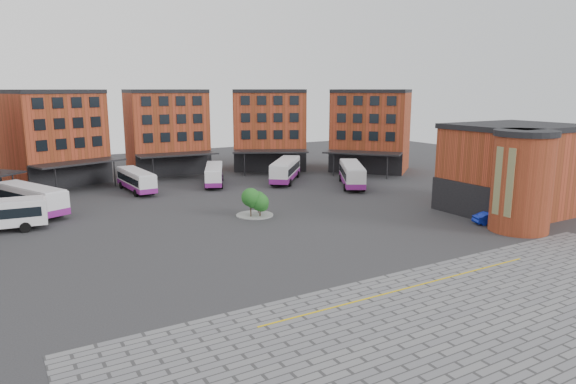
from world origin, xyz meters
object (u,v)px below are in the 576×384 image
bus_f (352,174)px  blue_car (491,218)px  bus_d (214,174)px  bus_e (285,170)px  bus_c (136,180)px  tree_island (256,201)px  bus_b (31,199)px

bus_f → blue_car: bus_f is taller
bus_f → blue_car: bearing=-59.5°
blue_car → bus_f: bearing=18.3°
bus_d → bus_e: (11.01, -3.19, 0.26)m
bus_c → blue_car: (29.11, -38.45, -1.03)m
tree_island → bus_e: size_ratio=0.39×
bus_c → bus_d: (11.81, -0.79, -0.05)m
bus_b → bus_d: bearing=-9.4°
bus_e → bus_f: bearing=-11.7°
blue_car → tree_island: bearing=71.3°
bus_d → bus_b: bearing=-142.1°
bus_e → bus_f: (6.75, -8.63, -0.03)m
bus_e → blue_car: size_ratio=2.84×
bus_c → bus_f: (29.57, -12.61, 0.19)m
bus_d → blue_car: 41.45m
tree_island → blue_car: bearing=-38.0°
bus_f → bus_c: bearing=-171.6°
tree_island → blue_car: (20.88, -16.29, -1.16)m
bus_d → blue_car: bus_d is taller
tree_island → bus_f: bearing=24.1°
tree_island → bus_b: 27.01m
bus_c → bus_f: bearing=-25.9°
bus_b → bus_c: bearing=3.7°
bus_e → blue_car: bearing=-39.4°
tree_island → blue_car: size_ratio=1.10×
bus_b → blue_car: bus_b is taller
bus_e → bus_d: bearing=-155.9°
bus_b → bus_d: bus_b is taller
bus_b → blue_car: (43.45, -31.11, -1.19)m
bus_b → bus_e: 37.31m
bus_d → blue_car: size_ratio=2.71×
bus_e → bus_f: 10.95m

